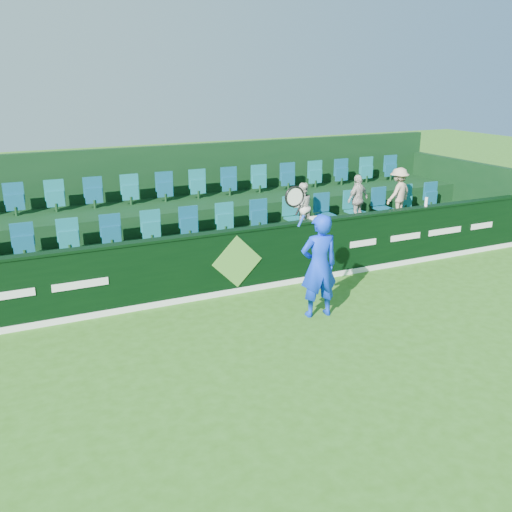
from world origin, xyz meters
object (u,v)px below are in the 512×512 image
tennis_player (319,265)px  towel (319,218)px  spectator_right (398,193)px  drinks_bottle (426,202)px  spectator_middle (358,199)px  spectator_left (302,207)px

tennis_player → towel: (1.06, 1.75, 0.38)m
spectator_right → drinks_bottle: (-0.08, -1.12, 0.01)m
towel → tennis_player: bearing=-121.3°
spectator_middle → towel: size_ratio=3.35×
tennis_player → towel: tennis_player is taller
spectator_left → spectator_middle: (1.57, 0.00, 0.04)m
tennis_player → spectator_left: 3.16m
towel → drinks_bottle: (2.94, 0.00, 0.08)m
spectator_right → towel: 3.22m
tennis_player → spectator_right: tennis_player is taller
tennis_player → spectator_right: bearing=35.2°
tennis_player → spectator_left: tennis_player is taller
spectator_middle → towel: 2.10m
spectator_middle → drinks_bottle: spectator_middle is taller
tennis_player → spectator_middle: (2.84, 2.87, 0.41)m
tennis_player → spectator_left: size_ratio=2.28×
spectator_right → towel: (-3.01, -1.12, -0.07)m
spectator_left → spectator_right: (2.81, 0.00, 0.08)m
spectator_middle → drinks_bottle: bearing=119.3°
spectator_right → drinks_bottle: spectator_right is taller
tennis_player → spectator_middle: 4.06m
tennis_player → drinks_bottle: (4.00, 1.75, 0.47)m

